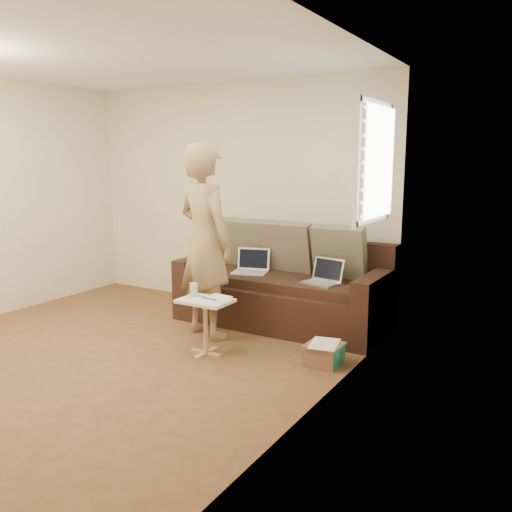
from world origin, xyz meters
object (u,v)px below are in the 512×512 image
object	(u,v)px
laptop_silver	(320,284)
person	(205,242)
sofa	(282,284)
side_table	(206,327)
laptop_white	(250,273)
striped_box	(324,354)
drinking_glass	(194,290)

from	to	relation	value
laptop_silver	person	bearing A→B (deg)	-137.55
sofa	side_table	bearing A→B (deg)	-98.21
laptop_silver	side_table	size ratio (longest dim) A/B	0.69
person	side_table	distance (m)	0.86
laptop_white	person	world-z (taller)	person
side_table	striped_box	distance (m)	1.07
sofa	drinking_glass	distance (m)	1.16
laptop_white	drinking_glass	size ratio (longest dim) A/B	2.98
person	side_table	xyz separation A→B (m)	(0.30, -0.43, -0.69)
sofa	striped_box	distance (m)	1.24
laptop_silver	sofa	bearing A→B (deg)	174.51
sofa	person	world-z (taller)	person
sofa	person	size ratio (longest dim) A/B	1.17
person	drinking_glass	xyz separation A→B (m)	(0.14, -0.38, -0.38)
laptop_white	person	xyz separation A→B (m)	(-0.10, -0.66, 0.42)
laptop_white	striped_box	size ratio (longest dim) A/B	1.21
sofa	striped_box	bearing A→B (deg)	-44.79
person	striped_box	size ratio (longest dim) A/B	6.39
laptop_white	laptop_silver	bearing A→B (deg)	-21.66
side_table	striped_box	bearing A→B (deg)	16.80
laptop_white	side_table	distance (m)	1.14
person	sofa	bearing A→B (deg)	-105.92
laptop_silver	person	size ratio (longest dim) A/B	0.18
drinking_glass	striped_box	world-z (taller)	drinking_glass
laptop_silver	side_table	bearing A→B (deg)	-111.93
drinking_glass	striped_box	distance (m)	1.29
laptop_white	striped_box	world-z (taller)	laptop_white
laptop_silver	laptop_white	distance (m)	0.86
sofa	person	bearing A→B (deg)	-122.57
sofa	drinking_glass	xyz separation A→B (m)	(-0.32, -1.11, 0.14)
laptop_silver	side_table	xyz separation A→B (m)	(-0.66, -1.00, -0.27)
laptop_silver	side_table	distance (m)	1.23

